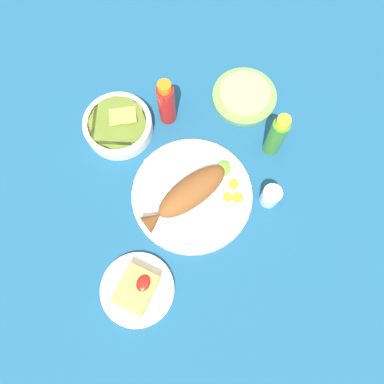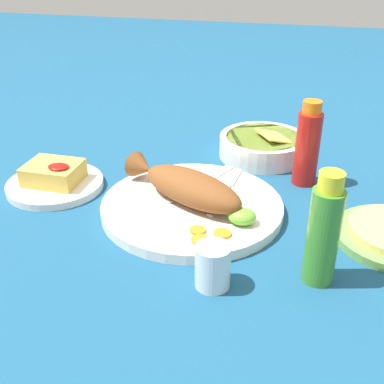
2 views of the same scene
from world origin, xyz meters
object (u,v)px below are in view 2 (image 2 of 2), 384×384
at_px(fork_near, 205,181).
at_px(hot_sauce_bottle_green, 323,232).
at_px(fried_fish, 186,186).
at_px(guacamole_bowl, 263,145).
at_px(side_plate_fries, 55,185).
at_px(hot_sauce_bottle_red, 307,146).
at_px(fork_far, 227,187).
at_px(salt_cup, 213,269).
at_px(main_plate, 192,207).

relative_size(fork_near, hot_sauce_bottle_green, 1.04).
xyz_separation_m(fried_fish, guacamole_bowl, (0.10, 0.26, -0.02)).
relative_size(hot_sauce_bottle_green, side_plate_fries, 0.92).
relative_size(fork_near, hot_sauce_bottle_red, 1.06).
relative_size(fried_fish, fork_far, 1.35).
bearing_deg(side_plate_fries, fried_fish, -2.72).
xyz_separation_m(hot_sauce_bottle_green, salt_cup, (-0.14, -0.05, -0.05)).
bearing_deg(main_plate, hot_sauce_bottle_green, -32.29).
bearing_deg(fork_far, side_plate_fries, 103.16).
relative_size(fork_far, hot_sauce_bottle_green, 1.11).
height_order(salt_cup, guacamole_bowl, salt_cup).
height_order(main_plate, hot_sauce_bottle_red, hot_sauce_bottle_red).
height_order(fork_near, guacamole_bowl, guacamole_bowl).
xyz_separation_m(hot_sauce_bottle_green, side_plate_fries, (-0.49, 0.16, -0.07)).
height_order(main_plate, fork_near, fork_near).
distance_m(hot_sauce_bottle_green, side_plate_fries, 0.52).
distance_m(side_plate_fries, guacamole_bowl, 0.44).
distance_m(fried_fish, guacamole_bowl, 0.28).
xyz_separation_m(hot_sauce_bottle_red, guacamole_bowl, (-0.09, 0.10, -0.05)).
relative_size(side_plate_fries, guacamole_bowl, 0.97).
relative_size(main_plate, hot_sauce_bottle_red, 1.92).
xyz_separation_m(fork_near, salt_cup, (0.07, -0.27, 0.01)).
bearing_deg(guacamole_bowl, hot_sauce_bottle_green, -72.44).
bearing_deg(fork_near, salt_cup, -140.31).
xyz_separation_m(main_plate, hot_sauce_bottle_green, (0.22, -0.14, 0.07)).
distance_m(fried_fish, salt_cup, 0.21).
distance_m(hot_sauce_bottle_red, salt_cup, 0.37).
bearing_deg(main_plate, guacamole_bowl, 71.32).
relative_size(main_plate, hot_sauce_bottle_green, 1.89).
relative_size(fried_fish, hot_sauce_bottle_green, 1.50).
xyz_separation_m(fork_near, hot_sauce_bottle_red, (0.18, 0.08, 0.06)).
relative_size(fork_far, side_plate_fries, 1.02).
height_order(hot_sauce_bottle_green, side_plate_fries, hot_sauce_bottle_green).
distance_m(fork_near, salt_cup, 0.28).
height_order(fork_near, hot_sauce_bottle_green, hot_sauce_bottle_green).
xyz_separation_m(fork_near, guacamole_bowl, (0.08, 0.18, 0.01)).
height_order(fried_fish, hot_sauce_bottle_green, hot_sauce_bottle_green).
bearing_deg(fried_fish, fork_far, 71.20).
height_order(main_plate, fried_fish, fried_fish).
bearing_deg(salt_cup, fork_near, 105.16).
bearing_deg(fork_near, fork_far, -84.83).
bearing_deg(fork_near, hot_sauce_bottle_red, -41.41).
bearing_deg(fried_fish, salt_cup, -37.79).
height_order(hot_sauce_bottle_green, guacamole_bowl, hot_sauce_bottle_green).
bearing_deg(main_plate, side_plate_fries, 176.08).
relative_size(main_plate, salt_cup, 4.96).
bearing_deg(hot_sauce_bottle_green, side_plate_fries, 162.40).
height_order(fork_far, side_plate_fries, fork_far).
xyz_separation_m(main_plate, guacamole_bowl, (0.09, 0.27, 0.02)).
relative_size(fork_far, guacamole_bowl, 0.99).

